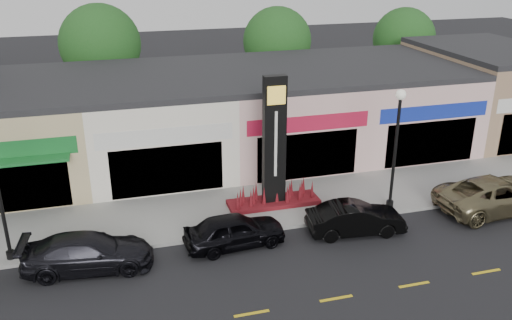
% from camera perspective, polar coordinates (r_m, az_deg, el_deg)
% --- Properties ---
extents(ground, '(120.00, 120.00, 0.00)m').
position_cam_1_polar(ground, '(20.85, -2.67, -10.98)').
color(ground, black).
rests_on(ground, ground).
extents(sidewalk, '(52.00, 4.30, 0.15)m').
position_cam_1_polar(sidewalk, '(24.51, -5.00, -5.48)').
color(sidewalk, gray).
rests_on(sidewalk, ground).
extents(curb, '(52.00, 0.20, 0.15)m').
position_cam_1_polar(curb, '(22.56, -3.90, -8.02)').
color(curb, gray).
rests_on(curb, ground).
extents(shop_beige, '(7.00, 10.85, 4.80)m').
position_cam_1_polar(shop_beige, '(30.29, -23.85, 2.86)').
color(shop_beige, tan).
rests_on(shop_beige, ground).
extents(shop_cream, '(7.00, 10.01, 4.80)m').
position_cam_1_polar(shop_cream, '(30.02, -10.57, 4.23)').
color(shop_cream, silver).
rests_on(shop_cream, ground).
extents(shop_pink_w, '(7.00, 10.01, 4.80)m').
position_cam_1_polar(shop_pink_w, '(31.34, 2.29, 5.35)').
color(shop_pink_w, '#CD9E9C').
rests_on(shop_pink_w, ground).
extents(shop_pink_e, '(7.00, 10.01, 4.80)m').
position_cam_1_polar(shop_pink_e, '(34.08, 13.64, 6.10)').
color(shop_pink_e, '#CD9E9C').
rests_on(shop_pink_e, ground).
extents(shop_tan, '(7.00, 10.01, 5.30)m').
position_cam_1_polar(shop_tan, '(37.88, 23.06, 6.91)').
color(shop_tan, '#835F4C').
rests_on(shop_tan, ground).
extents(tree_rear_west, '(5.20, 5.20, 7.83)m').
position_cam_1_polar(tree_rear_west, '(37.10, -16.08, 11.60)').
color(tree_rear_west, '#382619').
rests_on(tree_rear_west, ground).
extents(tree_rear_mid, '(4.80, 4.80, 7.29)m').
position_cam_1_polar(tree_rear_mid, '(38.99, 2.24, 12.37)').
color(tree_rear_mid, '#382619').
rests_on(tree_rear_mid, ground).
extents(tree_rear_east, '(4.60, 4.60, 6.94)m').
position_cam_1_polar(tree_rear_east, '(43.12, 15.30, 12.21)').
color(tree_rear_east, '#382619').
rests_on(tree_rear_east, ground).
extents(lamp_east_near, '(0.44, 0.44, 5.47)m').
position_cam_1_polar(lamp_east_near, '(24.18, 14.57, 2.26)').
color(lamp_east_near, black).
rests_on(lamp_east_near, sidewalk).
extents(pylon_sign, '(4.20, 1.30, 6.00)m').
position_cam_1_polar(pylon_sign, '(24.11, 1.91, -0.13)').
color(pylon_sign, '#5A0F15').
rests_on(pylon_sign, sidewalk).
extents(car_dark_sedan, '(2.38, 4.91, 1.38)m').
position_cam_1_polar(car_dark_sedan, '(21.19, -17.28, -9.28)').
color(car_dark_sedan, black).
rests_on(car_dark_sedan, ground).
extents(car_black_sedan, '(1.98, 4.17, 1.38)m').
position_cam_1_polar(car_black_sedan, '(21.70, -2.26, -7.43)').
color(car_black_sedan, black).
rests_on(car_black_sedan, ground).
extents(car_black_conv, '(1.85, 4.18, 1.34)m').
position_cam_1_polar(car_black_conv, '(22.98, 10.44, -6.09)').
color(car_black_conv, black).
rests_on(car_black_conv, ground).
extents(car_gold_suv, '(2.85, 5.70, 1.55)m').
position_cam_1_polar(car_gold_suv, '(26.73, 23.96, -3.34)').
color(car_gold_suv, '#7C714F').
rests_on(car_gold_suv, ground).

